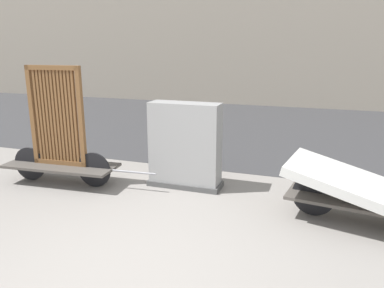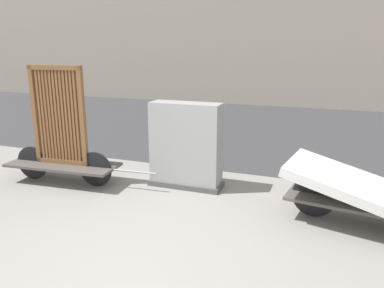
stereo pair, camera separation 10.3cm
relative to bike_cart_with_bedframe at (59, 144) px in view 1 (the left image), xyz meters
name	(u,v)px [view 1 (the left image)]	position (x,y,z in m)	size (l,w,h in m)	color
ground_plane	(127,276)	(2.17, -1.88, -0.64)	(60.00, 60.00, 0.00)	gray
road_strip	(256,127)	(2.17, 5.24, -0.64)	(56.00, 7.72, 0.01)	#38383A
bike_cart_with_bedframe	(59,144)	(0.00, 0.00, 0.00)	(2.48, 0.75, 1.83)	#4C4742
bike_cart_with_mattress	(365,191)	(4.34, 0.00, -0.21)	(2.54, 1.23, 0.74)	#4C4742
utility_cabinet	(185,148)	(1.87, 0.52, -0.03)	(1.13, 0.41, 1.30)	#4C4C4C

